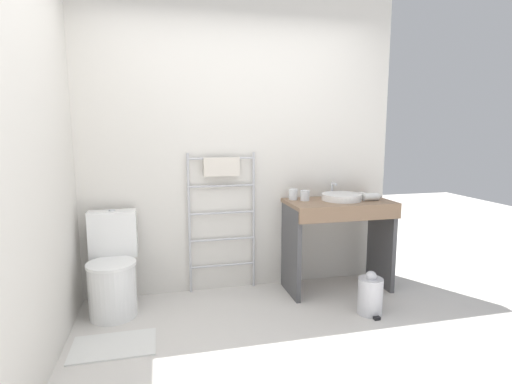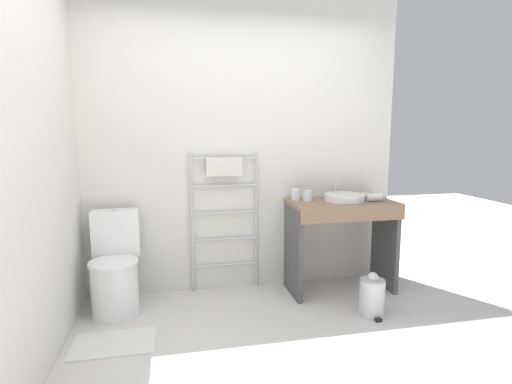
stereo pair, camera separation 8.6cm
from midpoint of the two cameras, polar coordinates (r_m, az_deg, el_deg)
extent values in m
plane|color=silver|center=(2.65, 4.89, -25.01)|extent=(12.00, 12.00, 0.00)
cube|color=silver|center=(3.70, -1.81, 6.86)|extent=(3.00, 0.12, 2.69)
cube|color=silver|center=(2.95, -27.54, 5.38)|extent=(0.12, 2.18, 2.69)
cylinder|color=white|center=(3.47, -18.83, -13.00)|extent=(0.37, 0.37, 0.42)
cylinder|color=white|center=(3.39, -19.02, -9.51)|extent=(0.38, 0.38, 0.02)
cube|color=white|center=(3.57, -18.71, -5.52)|extent=(0.38, 0.15, 0.39)
cylinder|color=silver|center=(3.53, -18.87, -2.36)|extent=(0.05, 0.05, 0.01)
cylinder|color=silver|center=(3.65, -8.48, -4.53)|extent=(0.02, 0.02, 1.28)
cylinder|color=silver|center=(3.73, 0.70, -4.13)|extent=(0.02, 0.02, 1.28)
cylinder|color=silver|center=(3.79, -3.77, -10.37)|extent=(0.59, 0.02, 0.02)
cylinder|color=silver|center=(3.71, -3.81, -6.74)|extent=(0.59, 0.02, 0.02)
cylinder|color=silver|center=(3.66, -3.85, -2.98)|extent=(0.59, 0.02, 0.02)
cylinder|color=silver|center=(3.61, -3.89, 0.89)|extent=(0.59, 0.02, 0.02)
cylinder|color=silver|center=(3.59, -3.93, 4.83)|extent=(0.59, 0.02, 0.02)
cube|color=silver|center=(3.57, -3.86, 3.63)|extent=(0.32, 0.04, 0.17)
cube|color=#84664C|center=(3.69, 12.80, -1.54)|extent=(0.94, 0.52, 0.03)
cube|color=#84664C|center=(3.48, 14.49, -3.34)|extent=(0.94, 0.02, 0.10)
cube|color=#4C4C4F|center=(3.63, 6.01, -8.38)|extent=(0.04, 0.45, 0.81)
cube|color=#4C4C4F|center=(3.99, 18.53, -7.19)|extent=(0.04, 0.45, 0.81)
cylinder|color=white|center=(3.71, 13.19, -0.76)|extent=(0.36, 0.36, 0.06)
cylinder|color=silver|center=(3.71, 13.21, -0.37)|extent=(0.30, 0.30, 0.01)
cylinder|color=silver|center=(3.90, 11.89, 0.33)|extent=(0.02, 0.02, 0.14)
cylinder|color=silver|center=(3.85, 12.19, 1.08)|extent=(0.02, 0.09, 0.02)
cylinder|color=white|center=(3.67, 6.38, -0.36)|extent=(0.08, 0.08, 0.10)
cylinder|color=white|center=(3.64, 8.05, -0.53)|extent=(0.08, 0.08, 0.09)
cylinder|color=white|center=(3.75, 17.17, -0.75)|extent=(0.14, 0.07, 0.07)
cone|color=silver|center=(3.79, 18.43, -0.70)|extent=(0.05, 0.06, 0.06)
cube|color=white|center=(3.81, 16.12, -0.56)|extent=(0.04, 0.11, 0.05)
cylinder|color=silver|center=(3.44, 16.93, -14.22)|extent=(0.20, 0.20, 0.30)
sphere|color=silver|center=(3.38, 17.06, -11.62)|extent=(0.09, 0.09, 0.09)
cube|color=black|center=(3.41, 17.80, -17.01)|extent=(0.05, 0.04, 0.02)
cube|color=silver|center=(3.11, -18.82, -19.80)|extent=(0.56, 0.36, 0.01)
camera|label=1|loc=(0.04, -89.14, 0.13)|focal=28.00mm
camera|label=2|loc=(0.04, 90.86, -0.13)|focal=28.00mm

